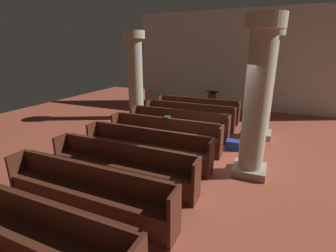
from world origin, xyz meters
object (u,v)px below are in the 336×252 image
Objects in this scene: pew_row_3 at (164,132)px; pew_row_4 at (146,146)px; pew_row_5 at (122,163)px; kneeler_box_blue at (233,145)px; lectern at (212,104)px; pew_row_6 at (86,189)px; pew_row_1 at (189,115)px; pillar_aisle_rear at (257,98)px; pillar_far_side at (135,75)px; pillar_aisle_side at (264,82)px; pew_row_7 at (30,231)px; pew_row_2 at (178,122)px; pew_row_0 at (197,108)px; hymn_book at (167,117)px.

pew_row_3 is 1.10m from pew_row_4.
pew_row_3 is at bearing 90.00° from pew_row_5.
pew_row_4 is 8.78× the size of kneeler_box_blue.
pew_row_3 is 4.43m from lectern.
pew_row_6 is 7.71m from lectern.
pillar_aisle_rear is (2.48, -2.82, 1.33)m from pew_row_1.
pillar_far_side is at bearing 171.92° from pew_row_1.
lectern is (0.33, 7.71, -0.02)m from pew_row_6.
pillar_far_side is 3.21× the size of lectern.
pew_row_1 is 0.97× the size of pillar_aisle_side.
pew_row_7 reaches higher than kneeler_box_blue.
pew_row_2 is 1.96m from kneeler_box_blue.
kneeler_box_blue is (1.89, 2.88, -0.34)m from pew_row_5.
pew_row_2 is 2.19m from pew_row_4.
pew_row_5 is (0.00, -3.29, 0.00)m from pew_row_2.
kneeler_box_blue is at bearing 69.59° from pew_row_7.
pillar_aisle_rear is (2.48, -3.92, 1.33)m from pew_row_0.
pillar_aisle_rear is (2.48, 0.47, 1.33)m from pew_row_4.
pillar_aisle_side reaches higher than pew_row_6.
pew_row_4 is 0.97× the size of pillar_aisle_side.
hymn_book is at bearing -43.99° from pillar_far_side.
pew_row_6 is 1.10m from pew_row_7.
pew_row_1 is 6.58m from pew_row_7.
lectern reaches higher than pew_row_3.
pew_row_5 is (0.00, -4.39, 0.00)m from pew_row_1.
pew_row_6 is at bearing -90.00° from pew_row_0.
pew_row_1 is 2.82m from pillar_aisle_side.
pew_row_2 is 1.00× the size of pew_row_4.
pew_row_4 is at bearing -90.08° from hymn_book.
hymn_book is at bearing 89.96° from pew_row_5.
pew_row_3 is 2.19m from pew_row_5.
pew_row_6 is (0.00, -6.58, 0.00)m from pew_row_0.
pew_row_4 is 4.30m from pillar_aisle_side.
pew_row_4 and pew_row_6 have the same top height.
pew_row_5 is at bearing -90.00° from pew_row_4.
pillar_aisle_rear is (4.91, -3.17, 0.00)m from pillar_far_side.
pew_row_5 is 3.22m from pillar_aisle_rear.
pillar_aisle_rear is at bearing -66.92° from lectern.
pew_row_2 and pew_row_6 have the same top height.
lectern is 5.59× the size of hymn_book.
lectern is at bearing 87.13° from pew_row_5.
pew_row_4 is 1.00× the size of pew_row_7.
lectern reaches higher than pew_row_5.
pew_row_1 is 4.39m from pew_row_5.
lectern is 2.81× the size of kneeler_box_blue.
pew_row_5 is at bearing -90.00° from pew_row_1.
kneeler_box_blue is at bearing 64.61° from pew_row_6.
pew_row_2 is 8.78× the size of kneeler_box_blue.
pillar_far_side is (-2.43, 4.73, 1.33)m from pew_row_5.
pew_row_2 is at bearing -30.68° from pillar_far_side.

